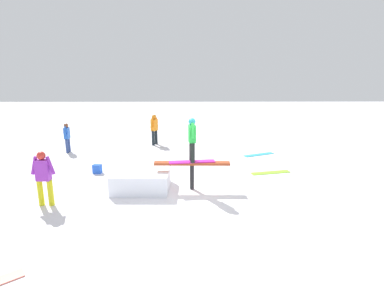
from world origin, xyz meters
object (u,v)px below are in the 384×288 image
at_px(main_rider_on_rail, 192,141).
at_px(loose_snowboard_cyan, 259,155).
at_px(bystander_purple, 44,176).
at_px(bystander_blue, 67,136).
at_px(bystander_orange, 154,128).
at_px(rail_feature, 192,166).
at_px(loose_snowboard_lime, 271,173).
at_px(backpack_on_snow, 97,169).

relative_size(main_rider_on_rail, loose_snowboard_cyan, 0.97).
height_order(main_rider_on_rail, bystander_purple, main_rider_on_rail).
distance_m(bystander_purple, loose_snowboard_cyan, 9.14).
height_order(bystander_blue, bystander_purple, bystander_purple).
xyz_separation_m(main_rider_on_rail, bystander_orange, (-1.92, 6.24, -0.73)).
xyz_separation_m(rail_feature, bystander_orange, (-1.92, 6.24, 0.13)).
bearing_deg(bystander_purple, loose_snowboard_lime, -158.14).
relative_size(main_rider_on_rail, backpack_on_snow, 4.41).
relative_size(rail_feature, bystander_purple, 1.52).
height_order(loose_snowboard_lime, loose_snowboard_cyan, same).
xyz_separation_m(loose_snowboard_lime, backpack_on_snow, (-6.61, 0.03, 0.16)).
height_order(main_rider_on_rail, loose_snowboard_lime, main_rider_on_rail).
relative_size(bystander_blue, loose_snowboard_cyan, 0.91).
xyz_separation_m(bystander_blue, loose_snowboard_lime, (8.93, -3.15, -0.78)).
height_order(loose_snowboard_lime, backpack_on_snow, backpack_on_snow).
bearing_deg(loose_snowboard_lime, main_rider_on_rail, 15.34).
xyz_separation_m(rail_feature, main_rider_on_rail, (0.00, 0.00, 0.86)).
relative_size(main_rider_on_rail, bystander_orange, 0.93).
bearing_deg(bystander_blue, loose_snowboard_lime, 68.21).
distance_m(main_rider_on_rail, loose_snowboard_lime, 3.78).
distance_m(loose_snowboard_lime, loose_snowboard_cyan, 2.57).
bearing_deg(loose_snowboard_lime, backpack_on_snow, -12.72).
xyz_separation_m(bystander_blue, bystander_purple, (1.70, -5.94, 0.11)).
height_order(bystander_orange, backpack_on_snow, bystander_orange).
xyz_separation_m(bystander_purple, loose_snowboard_cyan, (7.37, 5.35, -0.89)).
bearing_deg(loose_snowboard_lime, bystander_blue, -31.92).
xyz_separation_m(main_rider_on_rail, loose_snowboard_lime, (3.02, 1.59, -1.63)).
bearing_deg(bystander_blue, bystander_orange, 108.12).
relative_size(bystander_orange, bystander_purple, 1.00).
xyz_separation_m(loose_snowboard_cyan, backpack_on_snow, (-6.74, -2.53, 0.16)).
xyz_separation_m(bystander_purple, backpack_on_snow, (0.62, 2.81, -0.73)).
relative_size(main_rider_on_rail, loose_snowboard_lime, 0.97).
height_order(main_rider_on_rail, bystander_orange, main_rider_on_rail).
bearing_deg(main_rider_on_rail, rail_feature, 0.00).
bearing_deg(backpack_on_snow, main_rider_on_rail, -14.35).
xyz_separation_m(bystander_orange, loose_snowboard_lime, (4.94, -4.64, -0.89)).
bearing_deg(main_rider_on_rail, bystander_orange, 100.69).
height_order(bystander_blue, loose_snowboard_cyan, bystander_blue).
distance_m(bystander_blue, loose_snowboard_cyan, 9.11).
xyz_separation_m(main_rider_on_rail, bystander_purple, (-4.21, -1.19, -0.74)).
bearing_deg(rail_feature, loose_snowboard_lime, 28.69).
bearing_deg(loose_snowboard_lime, bystander_orange, -55.71).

